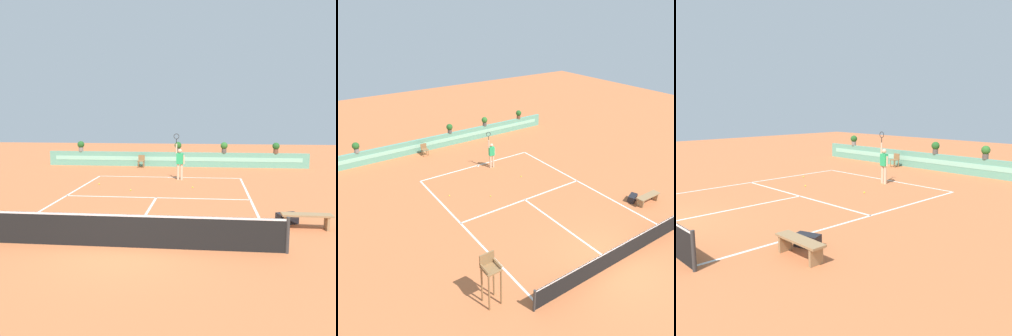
% 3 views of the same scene
% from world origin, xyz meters
% --- Properties ---
extents(ground_plane, '(60.00, 60.00, 0.00)m').
position_xyz_m(ground_plane, '(0.00, 6.00, 0.00)').
color(ground_plane, '#C66B3D').
extents(court_lines, '(8.32, 11.94, 0.01)m').
position_xyz_m(court_lines, '(0.00, 6.72, 0.00)').
color(court_lines, white).
rests_on(court_lines, ground).
extents(net, '(8.92, 0.10, 1.00)m').
position_xyz_m(net, '(0.00, 0.00, 0.51)').
color(net, '#333333').
rests_on(net, ground).
extents(back_wall_barrier, '(18.00, 0.21, 1.00)m').
position_xyz_m(back_wall_barrier, '(0.00, 16.39, 0.50)').
color(back_wall_barrier, '#60A88E').
rests_on(back_wall_barrier, ground).
extents(umpire_chair, '(0.60, 0.60, 2.14)m').
position_xyz_m(umpire_chair, '(-5.47, 1.26, 1.34)').
color(umpire_chair, olive).
rests_on(umpire_chair, ground).
extents(ball_kid_chair, '(0.44, 0.44, 0.85)m').
position_xyz_m(ball_kid_chair, '(-2.28, 15.66, 0.48)').
color(ball_kid_chair, olive).
rests_on(ball_kid_chair, ground).
extents(bench_courtside, '(1.60, 0.44, 0.51)m').
position_xyz_m(bench_courtside, '(5.45, 2.28, 0.38)').
color(bench_courtside, '#99754C').
rests_on(bench_courtside, ground).
extents(gear_bag, '(0.78, 0.58, 0.36)m').
position_xyz_m(gear_bag, '(4.97, 2.91, 0.18)').
color(gear_bag, black).
rests_on(gear_bag, ground).
extents(tennis_player, '(0.62, 0.26, 2.58)m').
position_xyz_m(tennis_player, '(0.69, 11.08, 1.05)').
color(tennis_player, beige).
rests_on(tennis_player, ground).
extents(tennis_ball_near_baseline, '(0.07, 0.07, 0.07)m').
position_xyz_m(tennis_ball_near_baseline, '(1.51, 8.81, 0.03)').
color(tennis_ball_near_baseline, '#CCE033').
rests_on(tennis_ball_near_baseline, ground).
extents(tennis_ball_mid_court, '(0.07, 0.07, 0.07)m').
position_xyz_m(tennis_ball_mid_court, '(-3.39, 9.19, 0.03)').
color(tennis_ball_mid_court, '#CCE033').
rests_on(tennis_ball_mid_court, ground).
extents(tennis_ball_by_sideline, '(0.07, 0.07, 0.07)m').
position_xyz_m(tennis_ball_by_sideline, '(-1.43, 7.80, 0.03)').
color(tennis_ball_by_sideline, '#CCE033').
rests_on(tennis_ball_by_sideline, ground).
extents(potted_plant_centre, '(0.48, 0.48, 0.72)m').
position_xyz_m(potted_plant_centre, '(0.17, 16.39, 1.41)').
color(potted_plant_centre, '#514C47').
rests_on(potted_plant_centre, back_wall_barrier).
extents(potted_plant_right, '(0.48, 0.48, 0.72)m').
position_xyz_m(potted_plant_right, '(3.33, 16.39, 1.41)').
color(potted_plant_right, '#514C47').
rests_on(potted_plant_right, back_wall_barrier).
extents(potted_plant_far_left, '(0.48, 0.48, 0.72)m').
position_xyz_m(potted_plant_far_left, '(-6.73, 16.39, 1.41)').
color(potted_plant_far_left, gray).
rests_on(potted_plant_far_left, back_wall_barrier).
extents(potted_plant_far_right, '(0.48, 0.48, 0.72)m').
position_xyz_m(potted_plant_far_right, '(6.79, 16.39, 1.41)').
color(potted_plant_far_right, brown).
rests_on(potted_plant_far_right, back_wall_barrier).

